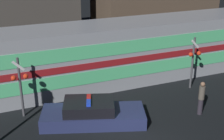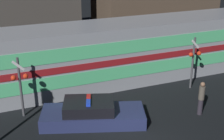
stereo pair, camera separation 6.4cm
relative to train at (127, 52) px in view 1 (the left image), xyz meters
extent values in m
cube|color=#999EA5|center=(0.00, 0.01, 0.00)|extent=(17.53, 3.12, 3.76)
cube|color=maroon|center=(0.00, -1.56, 0.00)|extent=(17.18, 0.03, 0.38)
cube|color=#59D88C|center=(0.00, -1.56, -0.68)|extent=(16.65, 0.02, 0.75)
cube|color=#59D88C|center=(0.00, -1.56, 0.83)|extent=(16.65, 0.02, 0.75)
cube|color=navy|center=(-3.74, -4.26, -1.56)|extent=(5.31, 3.39, 0.64)
cube|color=black|center=(-3.93, -4.20, -0.98)|extent=(2.79, 2.33, 0.53)
cube|color=blue|center=(-4.02, -4.46, -0.65)|extent=(0.37, 0.59, 0.12)
cube|color=red|center=(-3.84, -3.93, -0.65)|extent=(0.37, 0.59, 0.12)
cylinder|color=#2D2833|center=(1.58, -5.57, -1.45)|extent=(0.26, 0.26, 0.85)
cylinder|color=#595147|center=(1.58, -5.57, -0.67)|extent=(0.30, 0.30, 0.71)
sphere|color=#8C664C|center=(1.58, -5.57, -0.20)|extent=(0.23, 0.23, 0.23)
cylinder|color=#4C4C51|center=(3.04, -2.70, -0.29)|extent=(0.13, 0.13, 3.17)
sphere|color=red|center=(2.76, -2.84, 0.34)|extent=(0.26, 0.26, 0.26)
sphere|color=red|center=(3.33, -2.84, 0.34)|extent=(0.26, 0.26, 0.26)
cube|color=white|center=(3.04, -2.79, 0.91)|extent=(0.58, 0.03, 0.58)
cylinder|color=#4C4C51|center=(-6.80, -2.32, -0.31)|extent=(0.13, 0.13, 3.13)
sphere|color=red|center=(-7.09, -2.46, 0.32)|extent=(0.26, 0.26, 0.26)
sphere|color=red|center=(-6.52, -2.46, 0.32)|extent=(0.26, 0.26, 0.26)
cube|color=white|center=(-6.80, -2.40, 0.88)|extent=(0.58, 0.03, 0.58)
cube|color=#47423D|center=(-4.87, 9.04, 1.96)|extent=(7.69, 5.76, 7.67)
cube|color=brown|center=(5.92, 7.11, 1.27)|extent=(10.17, 4.85, 6.29)
camera|label=1|loc=(-7.96, -16.86, 6.16)|focal=50.00mm
camera|label=2|loc=(-7.90, -16.88, 6.16)|focal=50.00mm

